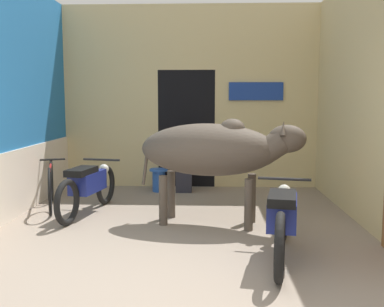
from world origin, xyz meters
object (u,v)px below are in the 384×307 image
object	(u,v)px
bicycle	(51,185)
shopkeeper_seated	(184,158)
cow	(214,150)
motorcycle_far	(88,185)
plastic_stool	(159,179)
motorcycle_near	(282,218)

from	to	relation	value
bicycle	shopkeeper_seated	bearing A→B (deg)	33.79
cow	motorcycle_far	xyz separation A→B (m)	(-1.78, 0.46, -0.56)
cow	motorcycle_far	world-z (taller)	cow
cow	shopkeeper_seated	size ratio (longest dim) A/B	1.89
cow	plastic_stool	world-z (taller)	cow
motorcycle_far	bicycle	xyz separation A→B (m)	(-0.66, 0.35, -0.06)
shopkeeper_seated	plastic_stool	distance (m)	0.59
motorcycle_far	motorcycle_near	bearing A→B (deg)	-34.97
motorcycle_near	bicycle	bearing A→B (deg)	146.42
cow	shopkeeper_seated	bearing A→B (deg)	103.56
plastic_stool	motorcycle_near	bearing A→B (deg)	-63.78
motorcycle_near	motorcycle_far	xyz separation A→B (m)	(-2.45, 1.71, -0.02)
shopkeeper_seated	bicycle	bearing A→B (deg)	-146.21
cow	motorcycle_near	xyz separation A→B (m)	(0.67, -1.26, -0.54)
motorcycle_far	shopkeeper_seated	world-z (taller)	shopkeeper_seated
cow	motorcycle_far	distance (m)	1.92
cow	motorcycle_near	bearing A→B (deg)	-61.77
motorcycle_near	shopkeeper_seated	xyz separation A→B (m)	(-1.18, 3.35, 0.17)
cow	bicycle	bearing A→B (deg)	161.66
cow	bicycle	distance (m)	2.64
motorcycle_far	plastic_stool	xyz separation A→B (m)	(0.83, 1.58, -0.19)
motorcycle_near	bicycle	xyz separation A→B (m)	(-3.11, 2.06, -0.08)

